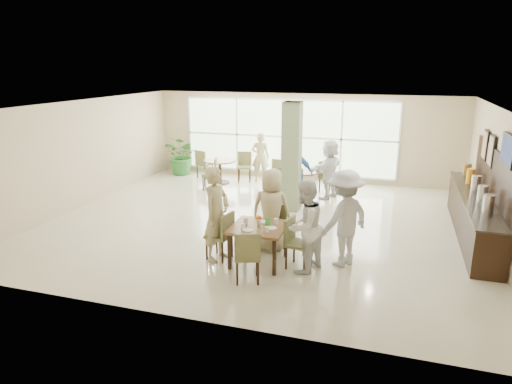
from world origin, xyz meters
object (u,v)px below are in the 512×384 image
(adult_a, at_px, (295,173))
(adult_standing, at_px, (260,157))
(main_table, at_px, (259,230))
(teen_far, at_px, (271,210))
(teen_left, at_px, (217,214))
(round_table_left, at_px, (220,166))
(potted_plant, at_px, (182,155))
(teen_standing, at_px, (344,218))
(buffet_counter, at_px, (475,213))
(adult_b, at_px, (329,169))
(teen_right, at_px, (304,226))
(round_table_right, at_px, (302,175))

(adult_a, relative_size, adult_standing, 1.04)
(main_table, xyz_separation_m, teen_far, (0.05, 0.73, 0.19))
(teen_left, xyz_separation_m, adult_standing, (-0.98, 6.14, -0.12))
(round_table_left, relative_size, potted_plant, 0.78)
(teen_far, relative_size, teen_standing, 0.92)
(buffet_counter, relative_size, adult_standing, 2.94)
(teen_far, bearing_deg, teen_left, 40.96)
(buffet_counter, height_order, potted_plant, buffet_counter)
(main_table, bearing_deg, adult_standing, 106.59)
(adult_b, bearing_deg, adult_a, -25.35)
(round_table_left, xyz_separation_m, teen_right, (3.88, -5.58, 0.31))
(potted_plant, xyz_separation_m, teen_right, (5.54, -6.28, 0.19))
(potted_plant, relative_size, adult_b, 0.80)
(adult_standing, bearing_deg, teen_right, 104.22)
(round_table_right, distance_m, teen_standing, 4.82)
(round_table_right, relative_size, teen_far, 0.71)
(adult_a, distance_m, adult_b, 1.14)
(round_table_right, relative_size, teen_right, 0.69)
(main_table, distance_m, potted_plant, 7.76)
(round_table_left, distance_m, adult_a, 3.14)
(buffet_counter, height_order, adult_a, buffet_counter)
(round_table_right, distance_m, buffet_counter, 4.82)
(adult_b, relative_size, adult_standing, 1.05)
(round_table_left, relative_size, teen_standing, 0.56)
(main_table, bearing_deg, round_table_left, 118.50)
(potted_plant, distance_m, teen_standing, 8.48)
(main_table, height_order, round_table_left, same)
(potted_plant, bearing_deg, adult_b, -14.44)
(teen_standing, bearing_deg, teen_left, -42.87)
(teen_far, bearing_deg, adult_a, -85.71)
(teen_left, distance_m, teen_right, 1.72)
(teen_left, bearing_deg, round_table_right, 4.37)
(round_table_right, relative_size, potted_plant, 0.90)
(adult_standing, bearing_deg, potted_plant, -11.70)
(main_table, bearing_deg, adult_b, 83.07)
(teen_right, bearing_deg, round_table_right, -145.40)
(adult_a, bearing_deg, main_table, -90.73)
(buffet_counter, distance_m, adult_standing, 6.81)
(teen_left, distance_m, adult_a, 4.15)
(potted_plant, height_order, adult_standing, adult_standing)
(teen_standing, bearing_deg, buffet_counter, 168.07)
(potted_plant, xyz_separation_m, teen_left, (3.83, -6.26, 0.25))
(teen_left, xyz_separation_m, adult_b, (1.42, 4.90, -0.08))
(buffet_counter, distance_m, teen_left, 5.70)
(round_table_right, bearing_deg, main_table, -87.60)
(potted_plant, bearing_deg, teen_left, -58.55)
(main_table, xyz_separation_m, teen_standing, (1.54, 0.43, 0.26))
(buffet_counter, xyz_separation_m, adult_standing, (-5.93, 3.33, 0.25))
(potted_plant, height_order, adult_b, adult_b)
(adult_a, bearing_deg, round_table_right, 84.74)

